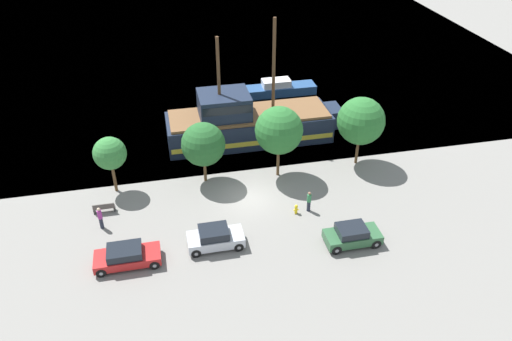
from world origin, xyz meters
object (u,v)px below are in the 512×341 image
(bench_promenade_east, at_px, (104,208))
(pedestrian_walking_far, at_px, (100,218))
(pirate_ship, at_px, (247,123))
(fire_hydrant, at_px, (296,209))
(moored_boat_dockside, at_px, (280,88))
(parked_car_curb_front, at_px, (352,235))
(pedestrian_walking_near, at_px, (309,201))
(parked_car_curb_mid, at_px, (215,238))
(parked_car_curb_rear, at_px, (127,256))

(bench_promenade_east, bearing_deg, pedestrian_walking_far, -93.43)
(pirate_ship, relative_size, fire_hydrant, 21.21)
(bench_promenade_east, bearing_deg, moored_boat_dockside, 44.28)
(moored_boat_dockside, xyz_separation_m, fire_hydrant, (-4.14, -20.77, -0.24))
(parked_car_curb_front, height_order, fire_hydrant, parked_car_curb_front)
(fire_hydrant, distance_m, pedestrian_walking_near, 1.11)
(parked_car_curb_front, distance_m, pedestrian_walking_near, 4.53)
(moored_boat_dockside, relative_size, pedestrian_walking_far, 4.26)
(parked_car_curb_mid, relative_size, fire_hydrant, 4.99)
(moored_boat_dockside, relative_size, parked_car_curb_rear, 1.77)
(fire_hydrant, distance_m, bench_promenade_east, 14.31)
(pedestrian_walking_near, xyz_separation_m, pedestrian_walking_far, (-15.08, 1.20, 0.04))
(parked_car_curb_rear, height_order, pedestrian_walking_near, pedestrian_walking_near)
(parked_car_curb_rear, bearing_deg, pirate_ship, 53.20)
(parked_car_curb_front, height_order, parked_car_curb_rear, parked_car_curb_front)
(moored_boat_dockside, xyz_separation_m, parked_car_curb_rear, (-16.40, -23.60, 0.03))
(parked_car_curb_mid, bearing_deg, parked_car_curb_front, -10.51)
(pirate_ship, xyz_separation_m, pedestrian_walking_near, (2.40, -11.59, -0.88))
(moored_boat_dockside, bearing_deg, parked_car_curb_front, -93.06)
(moored_boat_dockside, relative_size, bench_promenade_east, 4.80)
(fire_hydrant, bearing_deg, parked_car_curb_front, -55.10)
(pedestrian_walking_near, bearing_deg, bench_promenade_east, 168.67)
(parked_car_curb_mid, relative_size, pedestrian_walking_near, 2.23)
(pirate_ship, height_order, pedestrian_walking_far, pirate_ship)
(moored_boat_dockside, height_order, fire_hydrant, moored_boat_dockside)
(pirate_ship, relative_size, pedestrian_walking_far, 9.13)
(parked_car_curb_mid, distance_m, bench_promenade_east, 9.33)
(pedestrian_walking_far, bearing_deg, parked_car_curb_rear, -66.45)
(moored_boat_dockside, distance_m, parked_car_curb_rear, 28.74)
(parked_car_curb_front, bearing_deg, parked_car_curb_mid, 169.49)
(pirate_ship, distance_m, pedestrian_walking_far, 16.42)
(pirate_ship, height_order, parked_car_curb_mid, pirate_ship)
(parked_car_curb_front, xyz_separation_m, parked_car_curb_rear, (-15.08, 1.20, -0.04))
(pirate_ship, distance_m, parked_car_curb_mid, 14.93)
(moored_boat_dockside, bearing_deg, parked_car_curb_rear, -124.80)
(parked_car_curb_front, distance_m, parked_car_curb_mid, 9.36)
(pedestrian_walking_near, bearing_deg, parked_car_curb_rear, -167.49)
(fire_hydrant, relative_size, pedestrian_walking_far, 0.43)
(pirate_ship, distance_m, moored_boat_dockside, 10.67)
(fire_hydrant, xyz_separation_m, pedestrian_walking_near, (1.00, 0.12, 0.46))
(parked_car_curb_mid, distance_m, pedestrian_walking_far, 8.50)
(parked_car_curb_front, bearing_deg, pedestrian_walking_far, 162.43)
(pirate_ship, xyz_separation_m, bench_promenade_east, (-12.57, -8.59, -1.31))
(parked_car_curb_front, bearing_deg, bench_promenade_east, 156.93)
(parked_car_curb_rear, distance_m, fire_hydrant, 12.59)
(moored_boat_dockside, xyz_separation_m, pedestrian_walking_near, (-3.13, -20.66, 0.22))
(bench_promenade_east, bearing_deg, pedestrian_walking_near, -11.33)
(moored_boat_dockside, distance_m, bench_promenade_east, 25.29)
(parked_car_curb_front, distance_m, pedestrian_walking_far, 17.71)
(parked_car_curb_front, bearing_deg, moored_boat_dockside, 86.94)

